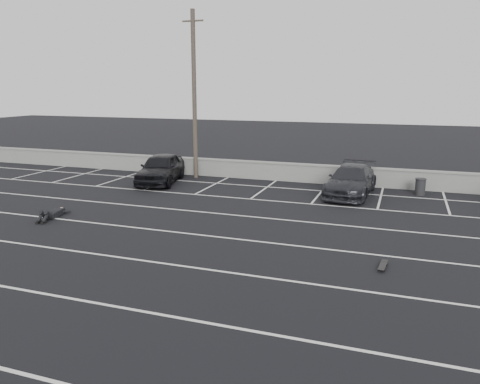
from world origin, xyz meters
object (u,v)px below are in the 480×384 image
at_px(car_right, 351,180).
at_px(person, 55,210).
at_px(car_left, 161,168).
at_px(utility_pole, 194,95).
at_px(trash_bin, 420,187).
at_px(skateboard, 383,266).

height_order(car_right, person, car_right).
height_order(car_left, utility_pole, utility_pole).
height_order(car_left, person, car_left).
bearing_deg(trash_bin, skateboard, -96.64).
xyz_separation_m(car_right, utility_pole, (-9.35, 1.58, 4.14)).
height_order(trash_bin, skateboard, trash_bin).
bearing_deg(skateboard, car_right, 107.57).
bearing_deg(car_left, car_right, -10.29).
height_order(car_right, trash_bin, car_right).
distance_m(trash_bin, skateboard, 10.93).
bearing_deg(skateboard, car_left, 149.35).
distance_m(car_left, skateboard, 15.71).
relative_size(car_right, utility_pole, 0.53).
bearing_deg(skateboard, utility_pole, 140.80).
height_order(utility_pole, trash_bin, utility_pole).
bearing_deg(car_right, utility_pole, 174.50).
height_order(car_right, skateboard, car_right).
bearing_deg(car_right, trash_bin, 22.68).
height_order(car_left, car_right, car_left).
xyz_separation_m(car_right, person, (-11.36, -8.27, -0.49)).
distance_m(person, skateboard, 13.52).
height_order(utility_pole, person, utility_pole).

